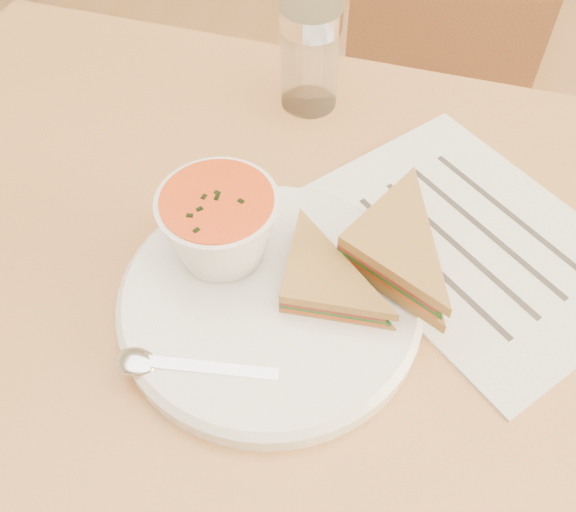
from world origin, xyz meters
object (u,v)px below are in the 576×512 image
(dining_table, at_px, (297,449))
(condiment_shaker, at_px, (310,58))
(soup_bowl, at_px, (220,229))
(plate, at_px, (270,301))
(chair_far, at_px, (416,145))

(dining_table, distance_m, condiment_shaker, 0.51)
(dining_table, distance_m, soup_bowl, 0.43)
(plate, xyz_separation_m, soup_bowl, (-0.05, 0.03, 0.04))
(dining_table, xyz_separation_m, plate, (-0.02, -0.03, 0.38))
(chair_far, distance_m, condiment_shaker, 0.55)
(chair_far, xyz_separation_m, plate, (-0.08, -0.64, 0.35))
(chair_far, height_order, condiment_shaker, condiment_shaker)
(dining_table, bearing_deg, chair_far, 84.92)
(chair_far, distance_m, soup_bowl, 0.74)
(chair_far, relative_size, soup_bowl, 7.89)
(soup_bowl, relative_size, condiment_shaker, 0.88)
(dining_table, xyz_separation_m, chair_far, (0.05, 0.61, 0.03))
(soup_bowl, bearing_deg, chair_far, 78.01)
(chair_far, xyz_separation_m, soup_bowl, (-0.13, -0.61, 0.40))
(dining_table, relative_size, soup_bowl, 9.75)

